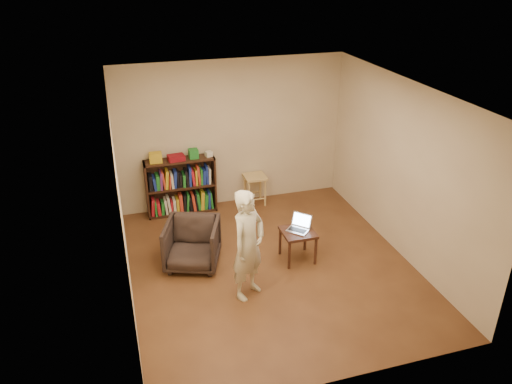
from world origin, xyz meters
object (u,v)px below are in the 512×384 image
object	(u,v)px
bookshelf	(181,189)
laptop	(299,226)
side_table	(298,236)
person	(248,245)
armchair	(192,244)
stool	(255,181)

from	to	relation	value
bookshelf	laptop	bearing A→B (deg)	-53.59
side_table	bookshelf	bearing A→B (deg)	125.07
side_table	person	distance (m)	1.16
armchair	side_table	bearing A→B (deg)	8.78
stool	bookshelf	bearing A→B (deg)	177.23
side_table	person	xyz separation A→B (m)	(-0.93, -0.60, 0.37)
laptop	stool	bearing A→B (deg)	139.03
armchair	bookshelf	bearing A→B (deg)	106.25
armchair	laptop	size ratio (longest dim) A/B	1.85
stool	side_table	world-z (taller)	stool
bookshelf	person	world-z (taller)	person
bookshelf	person	bearing A→B (deg)	-79.57
stool	side_table	bearing A→B (deg)	-87.48
side_table	armchair	bearing A→B (deg)	168.77
stool	laptop	xyz separation A→B (m)	(0.12, -1.89, 0.09)
bookshelf	person	distance (m)	2.67
stool	laptop	size ratio (longest dim) A/B	1.33
stool	person	size ratio (longest dim) A/B	0.36
bookshelf	laptop	world-z (taller)	bookshelf
side_table	person	size ratio (longest dim) A/B	0.31
bookshelf	stool	xyz separation A→B (m)	(1.32, -0.06, 0.01)
side_table	person	world-z (taller)	person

